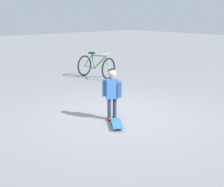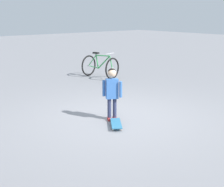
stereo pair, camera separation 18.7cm
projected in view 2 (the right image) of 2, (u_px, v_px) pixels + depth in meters
The scene contains 4 objects.
ground_plane at pixel (119, 117), 6.71m from camera, with size 50.00×50.00×0.00m, color gray.
child_person at pixel (112, 88), 6.36m from camera, with size 0.35×0.28×1.06m.
skateboard at pixel (116, 124), 6.12m from camera, with size 0.59×0.50×0.07m.
bicycle_near at pixel (100, 66), 10.69m from camera, with size 1.20×0.93×0.85m.
Camera 2 is at (4.83, -4.17, 2.12)m, focal length 51.26 mm.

